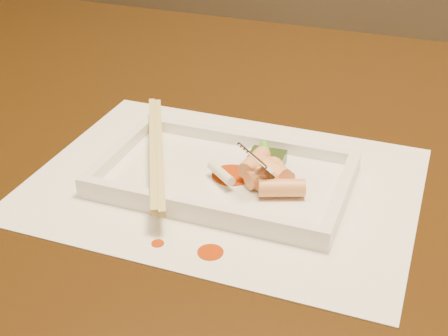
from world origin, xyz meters
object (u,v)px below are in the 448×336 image
(table, at_px, (192,200))
(placemat, at_px, (224,183))
(fork, at_px, (297,116))
(plate_base, at_px, (224,179))
(chopstick_a, at_px, (153,148))

(table, bearing_deg, placemat, -50.20)
(fork, bearing_deg, plate_base, -165.58)
(table, xyz_separation_m, placemat, (0.08, -0.10, 0.10))
(placemat, bearing_deg, table, 129.80)
(chopstick_a, relative_size, fork, 1.74)
(placemat, relative_size, fork, 2.86)
(placemat, height_order, plate_base, plate_base)
(chopstick_a, bearing_deg, table, 89.49)
(table, relative_size, placemat, 3.50)
(placemat, xyz_separation_m, plate_base, (0.00, -0.00, 0.00))
(placemat, height_order, chopstick_a, chopstick_a)
(table, xyz_separation_m, plate_base, (0.08, -0.10, 0.11))
(placemat, xyz_separation_m, chopstick_a, (-0.08, -0.00, 0.03))
(plate_base, distance_m, fork, 0.11)
(table, relative_size, chopstick_a, 5.73)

